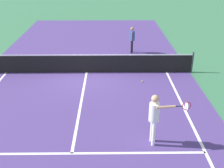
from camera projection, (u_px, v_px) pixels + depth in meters
The scene contains 9 objects.
ground_plane at pixel (87, 72), 14.35m from camera, with size 60.00×60.00×0.00m, color #38724C.
court_surface_inbounds at pixel (87, 72), 14.35m from camera, with size 10.62×24.40×0.00m, color #4C387A.
line_sideline_right at pixel (201, 143), 9.01m from camera, with size 0.10×11.89×0.01m, color white.
line_service_near at pixel (72, 153), 8.56m from camera, with size 8.22×0.10×0.01m, color white.
line_center_service at pixel (81, 103), 11.45m from camera, with size 0.10×6.40×0.01m, color white.
net at pixel (86, 63), 14.14m from camera, with size 10.85×0.09×1.07m.
player_near at pixel (155, 114), 8.58m from camera, with size 1.25×0.42×1.74m.
player_far at pixel (132, 37), 16.79m from camera, with size 0.32×0.41×1.57m.
tennis_ball_near_net at pixel (142, 81), 13.28m from camera, with size 0.07×0.07×0.07m, color #CCE033.
Camera 1 is at (1.15, -13.25, 5.57)m, focal length 44.91 mm.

